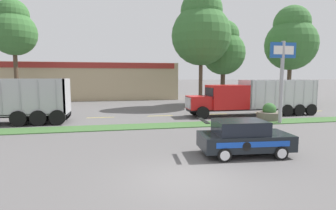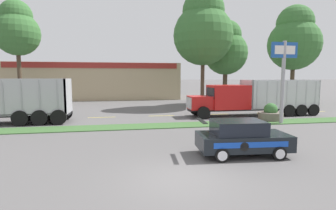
{
  "view_description": "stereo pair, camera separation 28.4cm",
  "coord_description": "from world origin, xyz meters",
  "px_view_note": "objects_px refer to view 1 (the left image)",
  "views": [
    {
      "loc": [
        -2.34,
        -8.69,
        3.61
      ],
      "look_at": [
        1.16,
        8.62,
        1.7
      ],
      "focal_mm": 28.0,
      "sensor_mm": 36.0,
      "label": 1
    },
    {
      "loc": [
        -2.06,
        -8.75,
        3.61
      ],
      "look_at": [
        1.16,
        8.62,
        1.7
      ],
      "focal_mm": 28.0,
      "sensor_mm": 36.0,
      "label": 2
    }
  ],
  "objects_px": {
    "rally_car": "(243,137)",
    "store_sign_post": "(282,68)",
    "dump_truck_trail": "(242,99)",
    "stone_planter": "(269,114)"
  },
  "relations": [
    {
      "from": "rally_car",
      "to": "store_sign_post",
      "type": "distance_m",
      "value": 10.27
    },
    {
      "from": "dump_truck_trail",
      "to": "store_sign_post",
      "type": "bearing_deg",
      "value": -77.09
    },
    {
      "from": "dump_truck_trail",
      "to": "store_sign_post",
      "type": "distance_m",
      "value": 5.25
    },
    {
      "from": "dump_truck_trail",
      "to": "rally_car",
      "type": "bearing_deg",
      "value": -116.64
    },
    {
      "from": "dump_truck_trail",
      "to": "rally_car",
      "type": "height_order",
      "value": "dump_truck_trail"
    },
    {
      "from": "dump_truck_trail",
      "to": "rally_car",
      "type": "relative_size",
      "value": 2.88
    },
    {
      "from": "rally_car",
      "to": "store_sign_post",
      "type": "height_order",
      "value": "store_sign_post"
    },
    {
      "from": "dump_truck_trail",
      "to": "rally_car",
      "type": "xyz_separation_m",
      "value": [
        -5.71,
        -11.37,
        -0.71
      ]
    },
    {
      "from": "stone_planter",
      "to": "dump_truck_trail",
      "type": "bearing_deg",
      "value": 111.23
    },
    {
      "from": "dump_truck_trail",
      "to": "stone_planter",
      "type": "xyz_separation_m",
      "value": [
        1.09,
        -2.81,
        -1.02
      ]
    }
  ]
}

